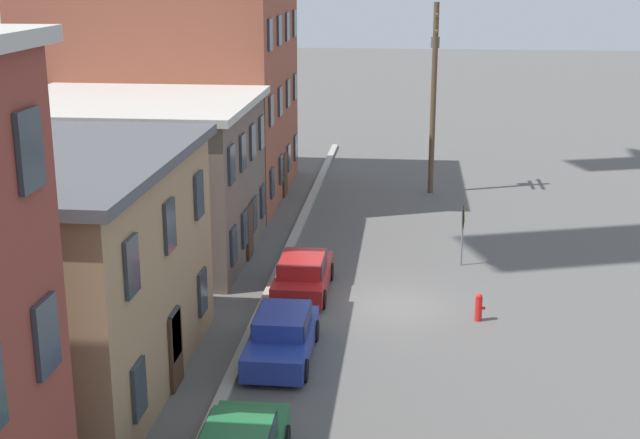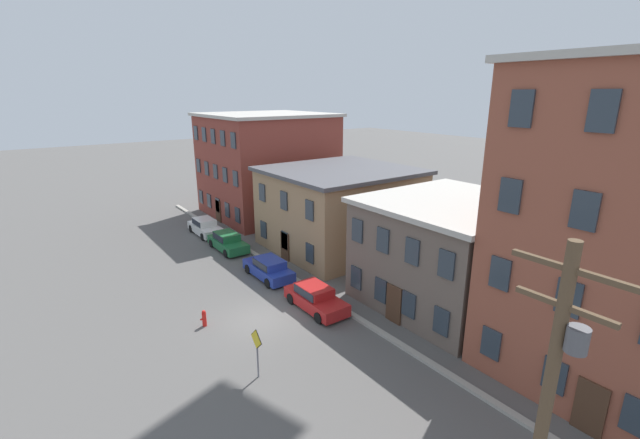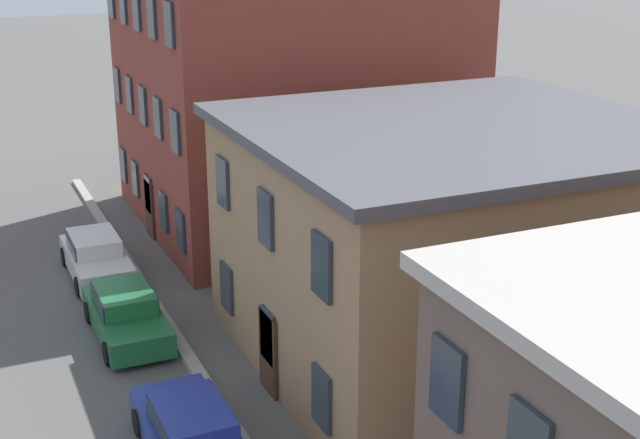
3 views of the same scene
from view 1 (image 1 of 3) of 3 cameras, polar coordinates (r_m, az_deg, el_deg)
The scene contains 9 objects.
ground_plane at distance 31.39m, azimuth 4.74°, elevation -5.48°, with size 200.00×200.00×0.00m, color #565451.
kerb_strip at distance 31.75m, azimuth -3.43°, elevation -5.05°, with size 56.00×0.36×0.16m, color #9E998E.
apartment_far at distance 36.65m, azimuth -11.86°, elevation 2.63°, with size 9.13×9.83×6.40m.
apartment_annex at distance 46.02m, azimuth -9.76°, elevation 10.11°, with size 11.70×12.24×13.85m.
car_blue at distance 27.04m, azimuth -2.45°, elevation -7.36°, with size 4.40×1.92×1.43m.
car_red at distance 32.15m, azimuth -1.10°, elevation -3.48°, with size 4.40×1.92×1.43m.
caution_sign at distance 35.29m, azimuth 9.14°, elevation -0.39°, with size 0.99×0.08×2.46m.
utility_pole at distance 46.00m, azimuth 7.29°, elevation 8.34°, with size 2.40×0.44×9.71m.
fire_hydrant at distance 30.27m, azimuth 10.13°, elevation -5.53°, with size 0.24×0.34×0.96m.
Camera 1 is at (-29.23, -0.43, 11.45)m, focal length 50.00 mm.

